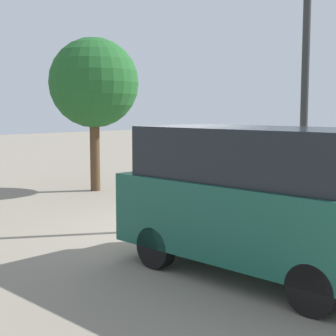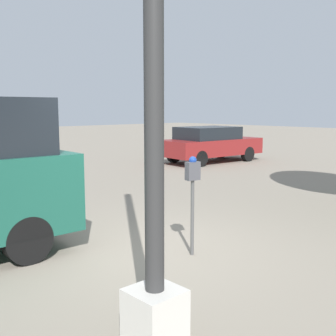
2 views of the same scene
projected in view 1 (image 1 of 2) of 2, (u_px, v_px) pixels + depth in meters
ground_plane at (185, 228)px, 10.95m from camera, size 80.00×80.00×0.00m
parking_meter_near at (191, 175)px, 11.56m from camera, size 0.22×0.15×1.44m
lamp_post at (303, 135)px, 11.19m from camera, size 0.44×0.44×5.88m
parked_van at (258, 197)px, 7.78m from camera, size 4.49×2.10×2.25m
street_tree at (94, 83)px, 15.70m from camera, size 2.74×2.74×4.70m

